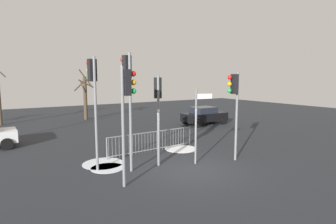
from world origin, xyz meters
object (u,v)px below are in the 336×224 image
at_px(traffic_light_mid_left, 93,88).
at_px(traffic_light_foreground_left, 127,99).
at_px(traffic_light_foreground_right, 128,86).
at_px(traffic_light_rear_left, 234,96).
at_px(direction_sign_post, 197,122).
at_px(bare_tree_left, 85,96).
at_px(traffic_light_mid_right, 158,100).
at_px(car_black_near, 204,115).

height_order(traffic_light_mid_left, traffic_light_foreground_left, traffic_light_mid_left).
relative_size(traffic_light_foreground_right, traffic_light_rear_left, 1.17).
height_order(direction_sign_post, bare_tree_left, bare_tree_left).
bearing_deg(traffic_light_rear_left, direction_sign_post, 88.19).
bearing_deg(traffic_light_foreground_right, traffic_light_mid_right, -15.62).
distance_m(traffic_light_foreground_right, traffic_light_foreground_left, 1.71).
relative_size(traffic_light_foreground_left, bare_tree_left, 0.92).
height_order(traffic_light_mid_left, traffic_light_foreground_right, traffic_light_foreground_right).
distance_m(traffic_light_foreground_right, bare_tree_left, 15.34).
distance_m(traffic_light_foreground_right, direction_sign_post, 3.48).
relative_size(traffic_light_foreground_right, traffic_light_foreground_left, 1.14).
bearing_deg(car_black_near, traffic_light_foreground_right, -145.78).
bearing_deg(traffic_light_mid_left, traffic_light_foreground_left, -93.41).
relative_size(traffic_light_foreground_right, car_black_near, 1.26).
xyz_separation_m(traffic_light_foreground_right, car_black_near, (10.00, 7.21, -2.78)).
relative_size(traffic_light_foreground_left, direction_sign_post, 1.25).
bearing_deg(traffic_light_mid_left, traffic_light_foreground_right, -50.27).
distance_m(traffic_light_foreground_left, car_black_near, 13.99).
bearing_deg(traffic_light_rear_left, traffic_light_mid_right, 81.86).
bearing_deg(traffic_light_mid_left, car_black_near, 15.30).
bearing_deg(bare_tree_left, traffic_light_foreground_left, -100.48).
relative_size(traffic_light_rear_left, bare_tree_left, 0.89).
bearing_deg(car_black_near, traffic_light_mid_left, -151.83).
bearing_deg(direction_sign_post, traffic_light_mid_right, 167.69).
distance_m(traffic_light_rear_left, traffic_light_mid_right, 3.54).
xyz_separation_m(traffic_light_foreground_right, traffic_light_foreground_left, (-0.70, -1.49, -0.43)).
bearing_deg(car_black_near, traffic_light_foreground_left, -142.45).
bearing_deg(bare_tree_left, direction_sign_post, -87.83).
xyz_separation_m(traffic_light_foreground_left, traffic_light_mid_right, (2.14, 1.55, -0.20)).
height_order(traffic_light_mid_left, car_black_near, traffic_light_mid_left).
xyz_separation_m(traffic_light_mid_left, traffic_light_rear_left, (5.87, -2.10, -0.42)).
xyz_separation_m(traffic_light_mid_left, bare_tree_left, (3.52, 14.26, -1.23)).
height_order(traffic_light_foreground_right, bare_tree_left, traffic_light_foreground_right).
bearing_deg(traffic_light_rear_left, traffic_light_foreground_left, 106.19).
xyz_separation_m(direction_sign_post, bare_tree_left, (-0.60, 15.87, 0.32)).
distance_m(traffic_light_mid_left, bare_tree_left, 14.74).
xyz_separation_m(traffic_light_rear_left, traffic_light_foreground_left, (-5.42, -0.22, 0.09)).
xyz_separation_m(traffic_light_mid_right, car_black_near, (8.56, 7.15, -2.15)).
bearing_deg(traffic_light_foreground_right, bare_tree_left, 63.31).
bearing_deg(traffic_light_foreground_right, car_black_near, 17.99).
bearing_deg(direction_sign_post, traffic_light_foreground_right, -178.43).
distance_m(traffic_light_mid_right, car_black_near, 11.36).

